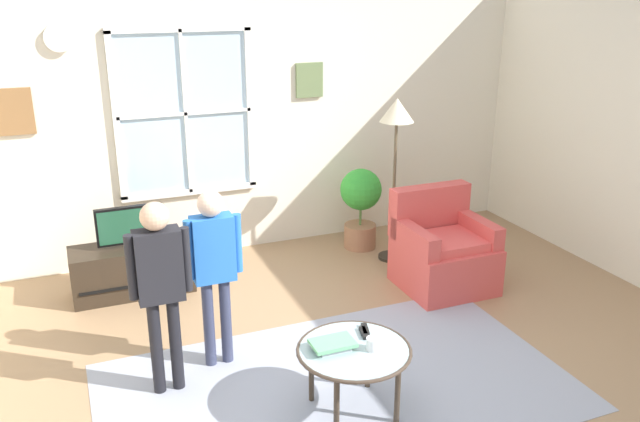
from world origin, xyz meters
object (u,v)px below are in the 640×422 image
Objects in this scene: television at (128,226)px; coffee_table at (354,353)px; book_stack at (333,345)px; remote_near_books at (365,329)px; remote_near_cup at (364,333)px; armchair at (442,252)px; tv_stand at (132,269)px; person_blue_shirt at (214,259)px; floor_lamp at (396,126)px; potted_plant_by_window at (361,202)px; cup at (373,344)px; person_black_shirt at (160,277)px.

television reaches higher than coffee_table.
book_stack is 1.92× the size of remote_near_books.
remote_near_books and remote_near_cup have the same top height.
armchair is 1.86m from remote_near_cup.
book_stack is (0.96, -2.23, 0.27)m from tv_stand.
remote_near_cup is at bearing 45.00° from coffee_table.
tv_stand is 2.44m from book_stack.
person_blue_shirt is at bearing -73.10° from tv_stand.
remote_near_cup is 0.09× the size of floor_lamp.
coffee_table is 0.45× the size of floor_lamp.
potted_plant_by_window is at bearing 112.96° from floor_lamp.
tv_stand is 0.41m from television.
remote_near_books is (-1.35, -1.20, 0.14)m from armchair.
remote_near_cup is at bearing 81.22° from cup.
person_black_shirt is at bearing 155.00° from remote_near_cup.
cup is at bearing -50.87° from person_blue_shirt.
armchair reaches higher than remote_near_cup.
person_blue_shirt is at bearing 122.63° from book_stack.
remote_near_books is at bearing -23.03° from person_black_shirt.
remote_near_books is at bearing 76.22° from cup.
book_stack is 1.17m from person_black_shirt.
floor_lamp is (2.44, 1.40, 0.50)m from person_black_shirt.
person_blue_shirt is at bearing 126.61° from coffee_table.
tv_stand is at bearing 160.72° from armchair.
tv_stand is at bearing 90.00° from television.
television is at bearing 160.77° from armchair.
person_blue_shirt reaches higher than television.
floor_lamp is at bearing 57.26° from remote_near_books.
television is 0.33× the size of floor_lamp.
coffee_table is at bearing -137.81° from armchair.
armchair is at bearing 42.19° from coffee_table.
floor_lamp is (2.04, 1.21, 0.52)m from person_blue_shirt.
person_blue_shirt reaches higher than book_stack.
remote_near_books is 1.00× the size of remote_near_cup.
armchair is 0.54× the size of floor_lamp.
remote_near_cup is (-1.38, -1.24, 0.14)m from armchair.
armchair is at bearing 41.58° from remote_near_books.
person_black_shirt is (-2.56, -0.69, 0.51)m from armchair.
person_blue_shirt reaches higher than armchair.
coffee_table reaches higher than tv_stand.
tv_stand is 2.75m from armchair.
potted_plant_by_window is at bearing 65.12° from remote_near_books.
person_blue_shirt reaches higher than cup.
potted_plant_by_window reaches higher than television.
television is 2.62m from cup.
book_stack is at bearing 155.72° from cup.
person_blue_shirt reaches higher than potted_plant_by_window.
armchair reaches higher than remote_near_books.
cup is 0.07× the size of person_blue_shirt.
potted_plant_by_window is at bearing 64.94° from remote_near_cup.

